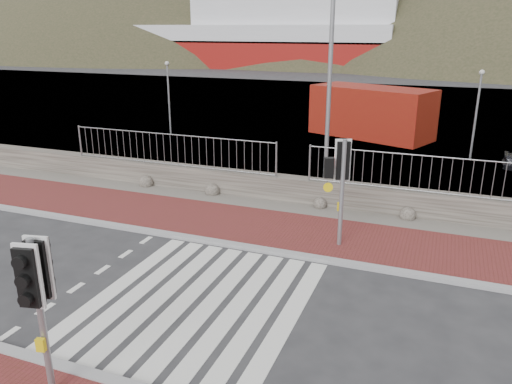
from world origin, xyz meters
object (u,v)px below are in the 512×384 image
at_px(streetlight, 335,59).
at_px(shipping_container, 371,112).
at_px(ferry, 257,31).
at_px(traffic_signal_near, 37,286).
at_px(traffic_signal_far, 342,171).

bearing_deg(streetlight, shipping_container, 97.41).
bearing_deg(shipping_container, ferry, 139.38).
height_order(ferry, traffic_signal_near, ferry).
bearing_deg(traffic_signal_far, shipping_container, -107.38).
distance_m(traffic_signal_near, shipping_container, 23.23).
bearing_deg(ferry, shipping_container, -62.23).
bearing_deg(streetlight, traffic_signal_far, -67.32).
relative_size(ferry, traffic_signal_near, 17.39).
height_order(ferry, traffic_signal_far, ferry).
relative_size(streetlight, shipping_container, 1.31).
height_order(traffic_signal_near, streetlight, streetlight).
bearing_deg(traffic_signal_near, shipping_container, 73.70).
distance_m(traffic_signal_far, streetlight, 4.97).
xyz_separation_m(ferry, traffic_signal_near, (23.77, -71.48, -3.29)).
height_order(ferry, shipping_container, ferry).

